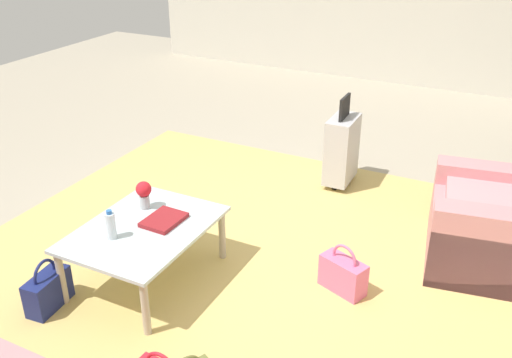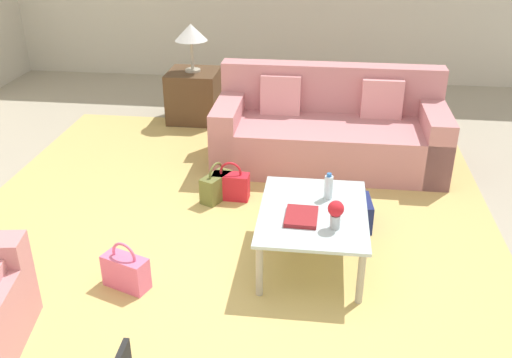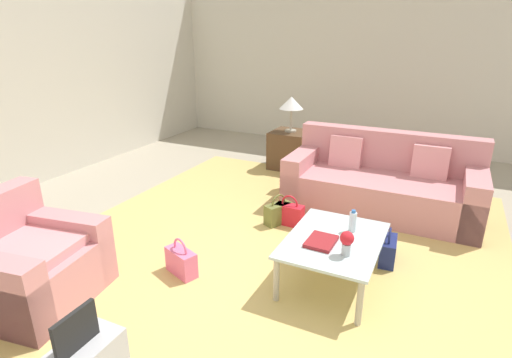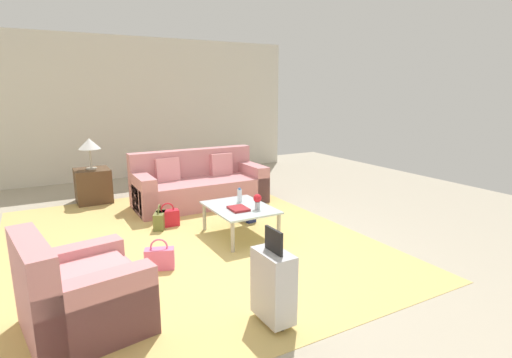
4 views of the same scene
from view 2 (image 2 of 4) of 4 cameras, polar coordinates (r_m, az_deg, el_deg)
ground_plane at (r=4.02m, az=-1.97°, el=-10.75°), size 12.00×12.00×0.00m
area_rug at (r=4.53m, az=-3.32°, el=-5.94°), size 5.20×4.40×0.01m
couch at (r=5.76m, az=7.29°, el=4.69°), size 0.98×2.22×0.92m
coffee_table at (r=4.11m, az=5.73°, el=-3.75°), size 1.02×0.77×0.42m
water_bottle at (r=4.22m, az=7.26°, el=-0.79°), size 0.06×0.06×0.20m
coffee_table_book at (r=3.98m, az=4.56°, el=-3.76°), size 0.29×0.23×0.03m
flower_vase at (r=3.84m, az=7.97°, el=-3.30°), size 0.11×0.11×0.21m
side_table at (r=6.88m, az=-6.22°, el=8.28°), size 0.58×0.58×0.60m
table_lamp at (r=6.68m, az=-6.53°, el=14.24°), size 0.37×0.37×0.54m
handbag_red at (r=5.05m, az=-2.52°, el=-0.66°), size 0.15×0.33×0.36m
handbag_navy at (r=4.71m, az=10.52°, el=-3.25°), size 0.33×0.17×0.36m
handbag_olive at (r=5.04m, az=-3.97°, el=-0.73°), size 0.35×0.26×0.36m
handbag_pink at (r=4.04m, az=-12.88°, el=-8.98°), size 0.24×0.35×0.36m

